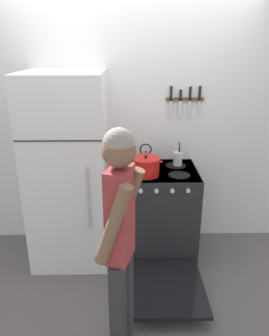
{
  "coord_description": "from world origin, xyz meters",
  "views": [
    {
      "loc": [
        -0.01,
        -3.31,
        2.09
      ],
      "look_at": [
        0.04,
        -0.47,
        1.01
      ],
      "focal_mm": 35.0,
      "sensor_mm": 36.0,
      "label": 1
    }
  ],
  "objects_px": {
    "dutch_oven_pot": "(146,166)",
    "utensil_jar": "(178,158)",
    "tea_kettle": "(146,159)",
    "refrigerator": "(69,171)",
    "stove_range": "(160,214)",
    "person": "(120,239)"
  },
  "relations": [
    {
      "from": "dutch_oven_pot",
      "to": "utensil_jar",
      "type": "height_order",
      "value": "utensil_jar"
    },
    {
      "from": "dutch_oven_pot",
      "to": "tea_kettle",
      "type": "height_order",
      "value": "tea_kettle"
    },
    {
      "from": "refrigerator",
      "to": "utensil_jar",
      "type": "bearing_deg",
      "value": 8.95
    },
    {
      "from": "stove_range",
      "to": "utensil_jar",
      "type": "distance_m",
      "value": 0.6
    },
    {
      "from": "person",
      "to": "utensil_jar",
      "type": "bearing_deg",
      "value": -5.12
    },
    {
      "from": "tea_kettle",
      "to": "utensil_jar",
      "type": "height_order",
      "value": "utensil_jar"
    },
    {
      "from": "utensil_jar",
      "to": "tea_kettle",
      "type": "bearing_deg",
      "value": -178.85
    },
    {
      "from": "tea_kettle",
      "to": "dutch_oven_pot",
      "type": "bearing_deg",
      "value": -92.76
    },
    {
      "from": "refrigerator",
      "to": "tea_kettle",
      "type": "relative_size",
      "value": 8.03
    },
    {
      "from": "refrigerator",
      "to": "stove_range",
      "type": "xyz_separation_m",
      "value": [
        0.9,
        -0.01,
        -0.47
      ]
    },
    {
      "from": "refrigerator",
      "to": "dutch_oven_pot",
      "type": "bearing_deg",
      "value": -7.4
    },
    {
      "from": "person",
      "to": "dutch_oven_pot",
      "type": "bearing_deg",
      "value": 5.91
    },
    {
      "from": "refrigerator",
      "to": "dutch_oven_pot",
      "type": "distance_m",
      "value": 0.75
    },
    {
      "from": "tea_kettle",
      "to": "refrigerator",
      "type": "bearing_deg",
      "value": -167.75
    },
    {
      "from": "utensil_jar",
      "to": "person",
      "type": "xyz_separation_m",
      "value": [
        -0.55,
        -1.37,
        -0.06
      ]
    },
    {
      "from": "dutch_oven_pot",
      "to": "utensil_jar",
      "type": "xyz_separation_m",
      "value": [
        0.34,
        0.27,
        -0.01
      ]
    },
    {
      "from": "stove_range",
      "to": "dutch_oven_pot",
      "type": "xyz_separation_m",
      "value": [
        -0.16,
        -0.09,
        0.55
      ]
    },
    {
      "from": "tea_kettle",
      "to": "utensil_jar",
      "type": "xyz_separation_m",
      "value": [
        0.33,
        0.01,
        0.0
      ]
    },
    {
      "from": "refrigerator",
      "to": "utensil_jar",
      "type": "relative_size",
      "value": 7.45
    },
    {
      "from": "dutch_oven_pot",
      "to": "person",
      "type": "relative_size",
      "value": 0.19
    },
    {
      "from": "utensil_jar",
      "to": "person",
      "type": "distance_m",
      "value": 1.48
    },
    {
      "from": "tea_kettle",
      "to": "stove_range",
      "type": "bearing_deg",
      "value": -48.8
    }
  ]
}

